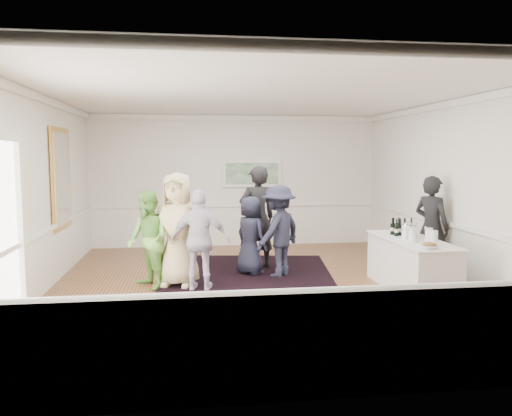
{
  "coord_description": "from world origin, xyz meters",
  "views": [
    {
      "loc": [
        -1.13,
        -8.21,
        2.22
      ],
      "look_at": [
        -0.0,
        0.2,
        1.32
      ],
      "focal_mm": 35.0,
      "sensor_mm": 36.0,
      "label": 1
    }
  ],
  "objects": [
    {
      "name": "floor",
      "position": [
        0.0,
        0.0,
        0.0
      ],
      "size": [
        8.0,
        8.0,
        0.0
      ],
      "primitive_type": "plane",
      "color": "brown",
      "rests_on": "ground"
    },
    {
      "name": "ceiling",
      "position": [
        0.0,
        0.0,
        3.2
      ],
      "size": [
        7.0,
        8.0,
        0.02
      ],
      "primitive_type": "cube",
      "color": "white",
      "rests_on": "wall_back"
    },
    {
      "name": "wall_left",
      "position": [
        -3.5,
        0.0,
        1.6
      ],
      "size": [
        0.02,
        8.0,
        3.2
      ],
      "primitive_type": "cube",
      "color": "white",
      "rests_on": "floor"
    },
    {
      "name": "wall_right",
      "position": [
        3.5,
        0.0,
        1.6
      ],
      "size": [
        0.02,
        8.0,
        3.2
      ],
      "primitive_type": "cube",
      "color": "white",
      "rests_on": "floor"
    },
    {
      "name": "wall_back",
      "position": [
        0.0,
        4.0,
        1.6
      ],
      "size": [
        7.0,
        0.02,
        3.2
      ],
      "primitive_type": "cube",
      "color": "white",
      "rests_on": "floor"
    },
    {
      "name": "wall_front",
      "position": [
        0.0,
        -4.0,
        1.6
      ],
      "size": [
        7.0,
        0.02,
        3.2
      ],
      "primitive_type": "cube",
      "color": "white",
      "rests_on": "floor"
    },
    {
      "name": "wainscoting",
      "position": [
        0.0,
        0.0,
        0.5
      ],
      "size": [
        7.0,
        8.0,
        1.0
      ],
      "primitive_type": null,
      "color": "white",
      "rests_on": "floor"
    },
    {
      "name": "mirror",
      "position": [
        -3.45,
        1.3,
        1.8
      ],
      "size": [
        0.05,
        1.25,
        1.85
      ],
      "color": "gold",
      "rests_on": "wall_left"
    },
    {
      "name": "landscape_painting",
      "position": [
        0.4,
        3.95,
        1.78
      ],
      "size": [
        1.44,
        0.06,
        0.66
      ],
      "color": "white",
      "rests_on": "wall_back"
    },
    {
      "name": "area_rug",
      "position": [
        -0.07,
        0.6,
        0.01
      ],
      "size": [
        3.54,
        4.34,
        0.02
      ],
      "primitive_type": "cube",
      "rotation": [
        0.0,
        0.0,
        -0.14
      ],
      "color": "black",
      "rests_on": "floor"
    },
    {
      "name": "serving_table",
      "position": [
        2.48,
        -0.56,
        0.43
      ],
      "size": [
        0.8,
        2.11,
        0.85
      ],
      "color": "silver",
      "rests_on": "floor"
    },
    {
      "name": "bartender",
      "position": [
        3.2,
        0.2,
        0.93
      ],
      "size": [
        0.72,
        0.81,
        1.86
      ],
      "primitive_type": "imported",
      "rotation": [
        0.0,
        0.0,
        2.08
      ],
      "color": "black",
      "rests_on": "floor"
    },
    {
      "name": "guest_tan",
      "position": [
        -1.34,
        0.23,
        0.97
      ],
      "size": [
        1.08,
        0.86,
        1.94
      ],
      "primitive_type": "imported",
      "rotation": [
        0.0,
        0.0,
        -0.29
      ],
      "color": "tan",
      "rests_on": "floor"
    },
    {
      "name": "guest_green",
      "position": [
        -1.82,
        0.13,
        0.82
      ],
      "size": [
        0.94,
        1.01,
        1.65
      ],
      "primitive_type": "imported",
      "rotation": [
        0.0,
        0.0,
        -1.05
      ],
      "color": "#68AF46",
      "rests_on": "floor"
    },
    {
      "name": "guest_lilac",
      "position": [
        -0.96,
        -0.1,
        0.84
      ],
      "size": [
        1.04,
        0.59,
        1.67
      ],
      "primitive_type": "imported",
      "rotation": [
        0.0,
        0.0,
        2.95
      ],
      "color": "silver",
      "rests_on": "floor"
    },
    {
      "name": "guest_dark_a",
      "position": [
        0.48,
        0.69,
        0.84
      ],
      "size": [
        1.22,
        1.2,
        1.68
      ],
      "primitive_type": "imported",
      "rotation": [
        0.0,
        0.0,
        3.89
      ],
      "color": "#1E2033",
      "rests_on": "floor"
    },
    {
      "name": "guest_dark_b",
      "position": [
        0.18,
        1.36,
        1.01
      ],
      "size": [
        0.83,
        0.64,
        2.02
      ],
      "primitive_type": "imported",
      "rotation": [
        0.0,
        0.0,
        3.37
      ],
      "color": "black",
      "rests_on": "floor"
    },
    {
      "name": "guest_navy",
      "position": [
        -0.01,
        0.93,
        0.73
      ],
      "size": [
        0.79,
        0.85,
        1.46
      ],
      "primitive_type": "imported",
      "rotation": [
        0.0,
        0.0,
        2.18
      ],
      "color": "#1E2033",
      "rests_on": "floor"
    },
    {
      "name": "wine_bottles",
      "position": [
        2.47,
        -0.1,
        1.01
      ],
      "size": [
        0.39,
        0.28,
        0.31
      ],
      "color": "black",
      "rests_on": "serving_table"
    },
    {
      "name": "juice_pitchers",
      "position": [
        2.48,
        -0.83,
        0.97
      ],
      "size": [
        0.4,
        0.62,
        0.24
      ],
      "color": "#6CA93C",
      "rests_on": "serving_table"
    },
    {
      "name": "ice_bucket",
      "position": [
        2.49,
        -0.39,
        0.97
      ],
      "size": [
        0.26,
        0.26,
        0.25
      ],
      "primitive_type": "cylinder",
      "color": "silver",
      "rests_on": "serving_table"
    },
    {
      "name": "nut_bowl",
      "position": [
        2.38,
        -1.36,
        0.89
      ],
      "size": [
        0.26,
        0.26,
        0.08
      ],
      "color": "white",
      "rests_on": "serving_table"
    }
  ]
}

